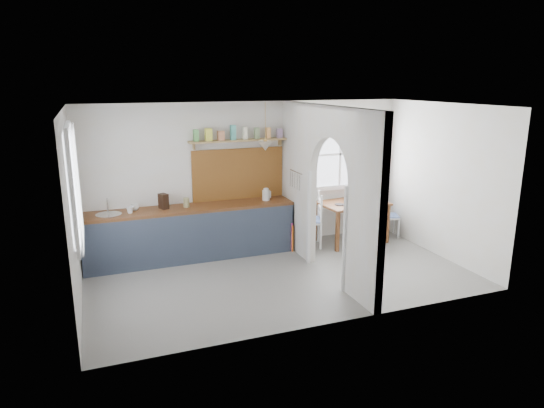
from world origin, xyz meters
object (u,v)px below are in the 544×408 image
object	(u,v)px
dining_table	(352,222)
chair_left	(308,220)
vase	(349,196)
kettle	(266,194)
chair_right	(388,216)

from	to	relation	value
dining_table	chair_left	size ratio (longest dim) A/B	1.23
chair_left	dining_table	bearing A→B (deg)	105.43
chair_left	vase	distance (m)	0.94
dining_table	kettle	size ratio (longest dim) A/B	5.74
chair_left	vase	size ratio (longest dim) A/B	5.79
chair_right	kettle	size ratio (longest dim) A/B	3.85
chair_left	chair_right	distance (m)	1.71
dining_table	chair_right	size ratio (longest dim) A/B	1.49
chair_left	kettle	distance (m)	0.93
dining_table	chair_right	xyz separation A→B (m)	(0.84, 0.06, 0.03)
chair_left	vase	bearing A→B (deg)	114.94
chair_right	kettle	xyz separation A→B (m)	(-2.48, 0.14, 0.60)
chair_left	kettle	xyz separation A→B (m)	(-0.77, 0.13, 0.51)
dining_table	vase	size ratio (longest dim) A/B	7.10
chair_left	chair_right	size ratio (longest dim) A/B	1.22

